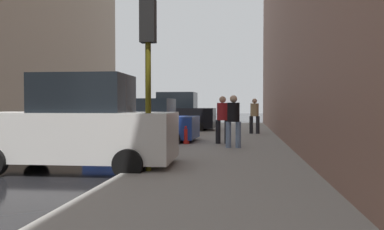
# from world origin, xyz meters

# --- Properties ---
(ground_plane) EXTENTS (120.00, 120.00, 0.00)m
(ground_plane) POSITION_xyz_m (0.00, 0.00, 0.00)
(ground_plane) COLOR black
(sidewalk) EXTENTS (4.00, 40.00, 0.15)m
(sidewalk) POSITION_xyz_m (6.00, 0.00, 0.07)
(sidewalk) COLOR gray
(sidewalk) RESTS_ON ground_plane
(parked_white_van) EXTENTS (4.66, 2.19, 2.25)m
(parked_white_van) POSITION_xyz_m (2.65, -1.45, 1.03)
(parked_white_van) COLOR silver
(parked_white_van) RESTS_ON ground_plane
(parked_blue_sedan) EXTENTS (4.27, 2.19, 1.79)m
(parked_blue_sedan) POSITION_xyz_m (2.65, 4.41, 0.85)
(parked_blue_sedan) COLOR navy
(parked_blue_sedan) RESTS_ON ground_plane
(parked_black_suv) EXTENTS (4.64, 2.14, 2.25)m
(parked_black_suv) POSITION_xyz_m (2.65, 10.93, 1.03)
(parked_black_suv) COLOR black
(parked_black_suv) RESTS_ON ground_plane
(fire_hydrant) EXTENTS (0.42, 0.22, 0.70)m
(fire_hydrant) POSITION_xyz_m (4.45, 3.51, 0.50)
(fire_hydrant) COLOR red
(fire_hydrant) RESTS_ON sidewalk
(traffic_light) EXTENTS (0.32, 0.32, 3.60)m
(traffic_light) POSITION_xyz_m (4.50, -2.08, 2.76)
(traffic_light) COLOR #514C0F
(traffic_light) RESTS_ON sidewalk
(pedestrian_in_jeans) EXTENTS (0.51, 0.42, 1.71)m
(pedestrian_in_jeans) POSITION_xyz_m (6.16, 2.47, 1.10)
(pedestrian_in_jeans) COLOR #728CB2
(pedestrian_in_jeans) RESTS_ON sidewalk
(pedestrian_in_red_jacket) EXTENTS (0.52, 0.45, 1.71)m
(pedestrian_in_red_jacket) POSITION_xyz_m (5.74, 3.71, 1.10)
(pedestrian_in_red_jacket) COLOR black
(pedestrian_in_red_jacket) RESTS_ON sidewalk
(pedestrian_in_tan_coat) EXTENTS (0.53, 0.48, 1.71)m
(pedestrian_in_tan_coat) POSITION_xyz_m (7.02, 8.69, 1.10)
(pedestrian_in_tan_coat) COLOR black
(pedestrian_in_tan_coat) RESTS_ON sidewalk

